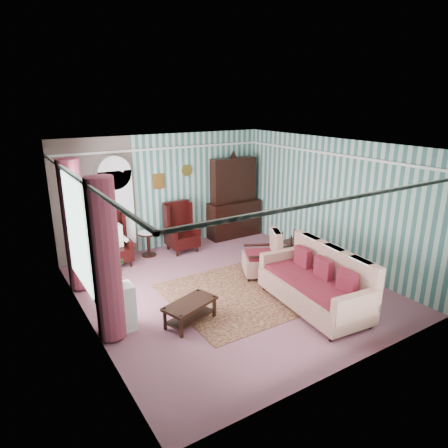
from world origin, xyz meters
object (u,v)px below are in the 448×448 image
wingback_left (113,240)px  sofa (314,280)px  bookcase (117,214)px  nest_table (292,242)px  wingback_right (182,227)px  seated_woman (113,241)px  coffee_table (190,313)px  plant_stand (117,309)px  round_side_table (149,244)px  dresser_hutch (234,195)px  floral_armchair (261,254)px

wingback_left → sofa: bearing=-57.3°
bookcase → nest_table: size_ratio=4.15×
wingback_right → seated_woman: (-1.75, 0.00, -0.04)m
sofa → coffee_table: bearing=77.4°
bookcase → coffee_table: (0.07, -3.57, -0.92)m
seated_woman → plant_stand: (-0.80, -2.75, -0.19)m
seated_woman → coffee_table: size_ratio=1.25×
seated_woman → round_side_table: 0.96m
seated_woman → nest_table: 4.37m
wingback_left → round_side_table: bearing=9.5°
plant_stand → wingback_right: bearing=47.2°
wingback_right → seated_woman: bearing=180.0°
wingback_right → round_side_table: size_ratio=2.08×
bookcase → dresser_hutch: dresser_hutch is taller
plant_stand → floral_armchair: 3.39m
sofa → floral_armchair: sofa is taller
seated_woman → wingback_left: bearing=0.0°
round_side_table → coffee_table: bearing=-99.8°
wingback_right → round_side_table: (-0.85, 0.15, -0.33)m
wingback_left → coffee_table: (0.32, -3.18, -0.43)m
wingback_left → sofa: size_ratio=0.55×
bookcase → round_side_table: (0.65, -0.24, -0.82)m
wingback_right → coffee_table: (-1.43, -3.18, -0.43)m
dresser_hutch → floral_armchair: size_ratio=2.37×
bookcase → sofa: 4.87m
plant_stand → dresser_hutch: bearing=35.1°
plant_stand → floral_armchair: size_ratio=0.80×
plant_stand → sofa: bearing=-19.1°
seated_woman → plant_stand: bearing=-106.2°
plant_stand → bookcase: bearing=71.5°
wingback_left → wingback_right: size_ratio=1.00×
dresser_hutch → sofa: dresser_hutch is taller
dresser_hutch → wingback_left: 3.55m
plant_stand → seated_woman: bearing=73.8°
floral_armchair → dresser_hutch: bearing=6.0°
coffee_table → wingback_right: bearing=65.8°
bookcase → wingback_left: bookcase is taller
wingback_left → seated_woman: size_ratio=1.06×
round_side_table → seated_woman: bearing=-170.5°
floral_armchair → coffee_table: 2.43m
dresser_hutch → seated_woman: dresser_hutch is taller
bookcase → wingback_left: bearing=-122.7°
sofa → nest_table: bearing=-28.2°
floral_armchair → bookcase: bearing=67.7°
seated_woman → sofa: 4.63m
wingback_right → sofa: 3.97m
floral_armchair → wingback_left: bearing=75.3°
sofa → wingback_left: bearing=38.3°
sofa → floral_armchair: 1.65m
bookcase → sofa: bookcase is taller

